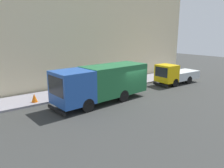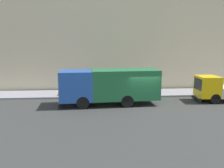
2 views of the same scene
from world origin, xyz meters
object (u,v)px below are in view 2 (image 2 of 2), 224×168
object	(u,v)px
large_utility_truck	(109,85)
small_flatbed_truck	(222,89)
pedestrian_walking	(95,86)
traffic_cone_orange	(59,92)
street_sign_post	(105,82)

from	to	relation	value
large_utility_truck	small_flatbed_truck	world-z (taller)	large_utility_truck
small_flatbed_truck	pedestrian_walking	world-z (taller)	small_flatbed_truck
traffic_cone_orange	street_sign_post	world-z (taller)	street_sign_post
pedestrian_walking	traffic_cone_orange	distance (m)	3.42
small_flatbed_truck	pedestrian_walking	bearing A→B (deg)	80.19
small_flatbed_truck	street_sign_post	world-z (taller)	street_sign_post
traffic_cone_orange	street_sign_post	xyz separation A→B (m)	(-0.32, -4.34, 1.00)
small_flatbed_truck	street_sign_post	xyz separation A→B (m)	(2.18, 10.37, 0.44)
traffic_cone_orange	large_utility_truck	bearing A→B (deg)	-121.79
pedestrian_walking	traffic_cone_orange	bearing A→B (deg)	175.21
large_utility_truck	street_sign_post	distance (m)	2.56
large_utility_truck	street_sign_post	size ratio (longest dim) A/B	3.71
large_utility_truck	street_sign_post	xyz separation A→B (m)	(2.54, 0.27, -0.18)
pedestrian_walking	street_sign_post	bearing A→B (deg)	-22.96
large_utility_truck	traffic_cone_orange	size ratio (longest dim) A/B	12.07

